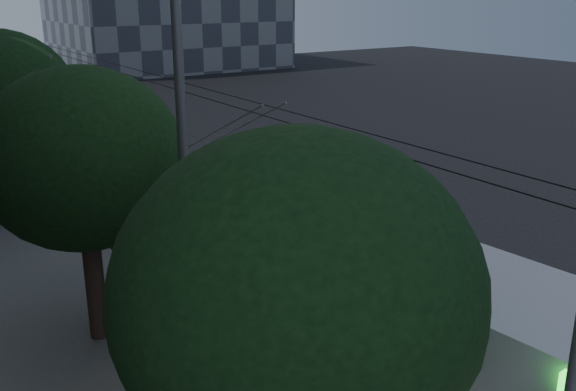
# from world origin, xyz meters

# --- Properties ---
(ground) EXTENTS (120.00, 120.00, 0.00)m
(ground) POSITION_xyz_m (0.00, 0.00, 0.00)
(ground) COLOR black
(ground) RESTS_ON ground
(tram_rails) EXTENTS (4.52, 90.00, 0.02)m
(tram_rails) POSITION_xyz_m (2.50, 20.00, 0.01)
(tram_rails) COLOR gray
(tram_rails) RESTS_ON ground
(overhead_wires) EXTENTS (2.23, 90.00, 6.00)m
(overhead_wires) POSITION_xyz_m (-4.97, 20.00, 3.47)
(overhead_wires) COLOR black
(overhead_wires) RESTS_ON ground
(trolleybus) EXTENTS (4.08, 13.29, 5.63)m
(trolleybus) POSITION_xyz_m (-2.90, -2.32, 1.82)
(trolleybus) COLOR #BCBCBE
(trolleybus) RESTS_ON ground
(pickup_silver) EXTENTS (2.97, 6.27, 1.73)m
(pickup_silver) POSITION_xyz_m (-3.04, 8.00, 0.86)
(pickup_silver) COLOR #A8A9B0
(pickup_silver) RESTS_ON ground
(car_white_a) EXTENTS (2.11, 3.82, 1.23)m
(car_white_a) POSITION_xyz_m (-4.08, 14.00, 0.62)
(car_white_a) COLOR silver
(car_white_a) RESTS_ON ground
(car_white_b) EXTENTS (2.27, 5.27, 1.51)m
(car_white_b) POSITION_xyz_m (-3.55, 23.97, 0.76)
(car_white_b) COLOR silver
(car_white_b) RESTS_ON ground
(car_white_c) EXTENTS (2.73, 4.04, 1.26)m
(car_white_c) POSITION_xyz_m (-3.72, 27.38, 0.63)
(car_white_c) COLOR silver
(car_white_c) RESTS_ON ground
(car_white_d) EXTENTS (2.48, 4.35, 1.40)m
(car_white_d) POSITION_xyz_m (-2.70, 33.58, 0.70)
(car_white_d) COLOR silver
(car_white_d) RESTS_ON ground
(tree_0) EXTENTS (4.88, 4.88, 6.54)m
(tree_0) POSITION_xyz_m (-6.50, -6.82, 4.32)
(tree_0) COLOR #30201A
(tree_0) RESTS_ON ground
(tree_1) EXTENTS (4.54, 4.54, 6.61)m
(tree_1) POSITION_xyz_m (-7.00, 0.89, 4.55)
(tree_1) COLOR #30201A
(tree_1) RESTS_ON ground
(streetlamp_near) EXTENTS (2.31, 0.44, 9.46)m
(streetlamp_near) POSITION_xyz_m (-5.32, -1.69, 5.73)
(streetlamp_near) COLOR slate
(streetlamp_near) RESTS_ON ground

